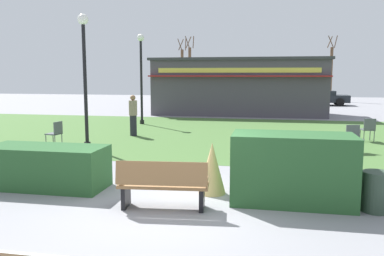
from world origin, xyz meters
name	(u,v)px	position (x,y,z in m)	size (l,w,h in m)	color
ground_plane	(172,208)	(0.00, 0.00, 0.00)	(80.00, 80.00, 0.00)	gray
lawn_patch	(227,134)	(0.00, 9.69, 0.00)	(36.00, 12.00, 0.01)	#446B33
park_bench	(163,185)	(-0.15, -0.12, 0.48)	(1.74, 0.68, 0.95)	olive
hedge_left	(46,167)	(-3.11, 0.81, 0.47)	(2.69, 1.10, 0.94)	#28562B
hedge_right	(292,169)	(2.24, 0.76, 0.69)	(2.35, 1.10, 1.38)	#28562B
ornamental_grass_behind_left	(212,168)	(0.60, 1.08, 0.55)	(0.59, 0.59, 1.10)	tan
ornamental_grass_behind_right	(266,173)	(1.73, 1.16, 0.47)	(0.62, 0.62, 0.95)	tan
lamppost_mid	(85,65)	(-4.43, 5.58, 2.83)	(0.36, 0.36, 4.53)	black
lamppost_far	(141,68)	(-4.66, 12.35, 2.83)	(0.36, 0.36, 4.53)	black
trash_bin	(376,192)	(3.75, 0.53, 0.38)	(0.52, 0.52, 0.75)	#2D4233
food_kiosk	(239,86)	(-0.16, 18.42, 1.78)	(10.86, 4.39, 3.54)	#47424C
cafe_chair_west	(56,132)	(-5.59, 5.55, 0.53)	(0.50, 0.50, 0.89)	#4C5156
cafe_chair_east	(368,128)	(5.45, 8.74, 0.53)	(0.50, 0.50, 0.89)	#4C5156
cafe_chair_center	(354,136)	(4.49, 6.46, 0.53)	(0.52, 0.52, 0.89)	#4C5156
person_strolling	(133,115)	(-3.76, 8.48, 0.86)	(0.34, 0.34, 1.69)	#23232D
parked_car_west_slot	(203,96)	(-4.00, 27.37, 0.64)	(4.36, 2.39, 1.20)	#B7BABF
parked_car_center_slot	(265,97)	(1.37, 27.36, 0.64)	(4.35, 2.35, 1.20)	maroon
parked_car_east_slot	(321,97)	(5.96, 27.36, 0.64)	(4.21, 2.07, 1.20)	black
tree_left_bg	(331,73)	(7.40, 32.87, 2.70)	(0.91, 0.96, 6.14)	brown
tree_right_bg	(190,73)	(-5.85, 30.69, 2.70)	(0.91, 0.96, 6.13)	brown
tree_center_bg	(182,73)	(-6.90, 32.12, 2.65)	(0.91, 0.96, 6.03)	brown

